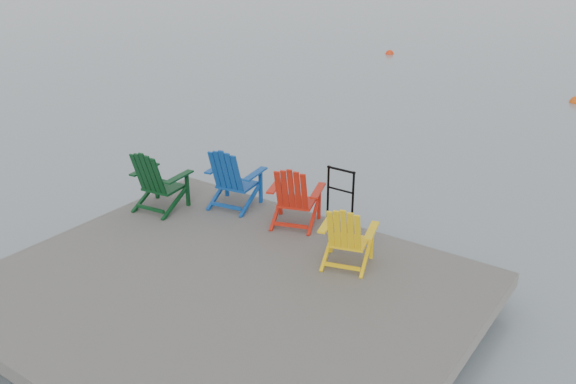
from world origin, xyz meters
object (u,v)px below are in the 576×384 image
Objects in this scene: chair_green at (157,180)px; chair_blue at (233,177)px; chair_yellow at (347,235)px; buoy_a at (576,103)px; handrail at (340,191)px; buoy_b at (390,54)px; chair_red at (295,195)px.

chair_green is 0.99× the size of chair_blue.
chair_yellow is 13.10m from buoy_a.
buoy_b is (-6.95, 15.85, -1.04)m from handrail.
chair_blue is 1.14× the size of chair_yellow.
buoy_b is (-5.21, 16.33, -1.03)m from chair_blue.
buoy_b is at bearing 154.30° from buoy_a.
chair_red reaches higher than buoy_a.
buoy_a reaches higher than buoy_b.
chair_green is (-2.66, -1.26, -0.02)m from handrail.
buoy_a is (2.85, 12.45, -1.03)m from chair_blue.
chair_yellow is (3.41, 0.17, -0.06)m from chair_green.
chair_red is (2.13, 0.79, -0.02)m from chair_green.
handrail is at bearing 107.90° from chair_yellow.
handrail is at bearing 6.17° from chair_blue.
chair_yellow is at bearing -45.60° from chair_red.
chair_green reaches higher than buoy_b.
buoy_a is (0.37, 13.06, -0.96)m from chair_yellow.
chair_red is at bearing 137.59° from chair_yellow.
chair_yellow is 2.65× the size of buoy_b.
chair_blue is at bearing -164.37° from handrail.
handrail is at bearing 18.43° from chair_green.
chair_yellow reaches higher than buoy_b.
chair_yellow reaches higher than buoy_a.
chair_yellow is at bearing -23.18° from chair_blue.
chair_red reaches higher than buoy_b.
chair_blue is 2.56m from chair_yellow.
chair_green is at bearing -154.64° from handrail.
handrail is 1.33m from chair_yellow.
chair_green reaches higher than chair_red.
chair_blue is 17.18m from buoy_b.
chair_green is 1.13× the size of chair_yellow.
chair_blue is 12.81m from buoy_a.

